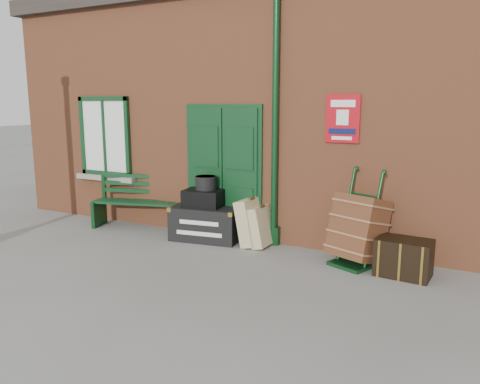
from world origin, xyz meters
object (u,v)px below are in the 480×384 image
Objects in this scene: dark_trunk at (404,258)px; houdini_trunk at (206,223)px; porter_trolley at (358,229)px; bench at (139,200)px.

houdini_trunk is at bearing 179.85° from dark_trunk.
porter_trolley is (2.56, -0.09, 0.24)m from houdini_trunk.
bench reaches higher than dark_trunk.
porter_trolley is at bearing 169.78° from dark_trunk.
dark_trunk is (3.22, -0.26, -0.03)m from houdini_trunk.
houdini_trunk is at bearing -20.29° from bench.
dark_trunk is at bearing -13.09° from houdini_trunk.
dark_trunk is at bearing -19.94° from bench.
bench is 2.43× the size of dark_trunk.
houdini_trunk is 2.58m from porter_trolley.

